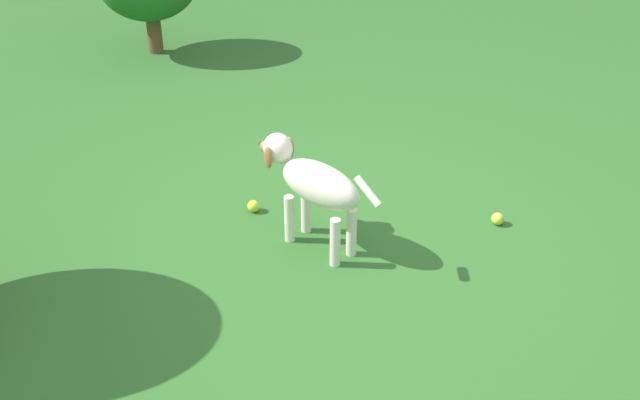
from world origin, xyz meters
TOP-DOWN VIEW (x-y plane):
  - ground at (0.00, 0.00)m, footprint 14.00×14.00m
  - dog at (-0.05, 0.06)m, footprint 0.32×0.76m
  - tennis_ball_0 at (-0.17, 0.49)m, footprint 0.07×0.07m
  - tennis_ball_1 at (0.87, -0.28)m, footprint 0.07×0.07m

SIDE VIEW (x-z plane):
  - ground at x=0.00m, z-range 0.00..0.00m
  - tennis_ball_0 at x=-0.17m, z-range 0.00..0.07m
  - tennis_ball_1 at x=0.87m, z-range 0.00..0.07m
  - dog at x=-0.05m, z-range 0.09..0.62m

